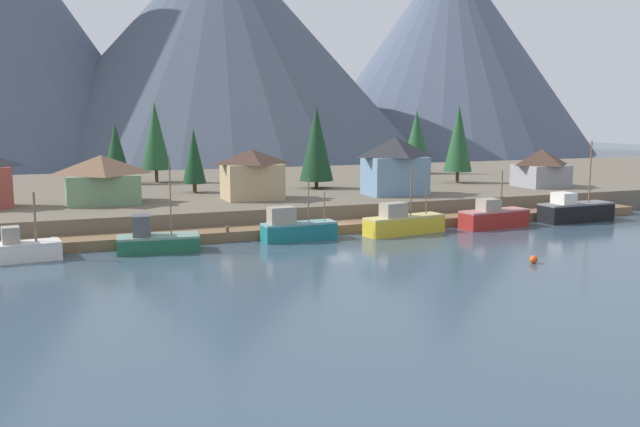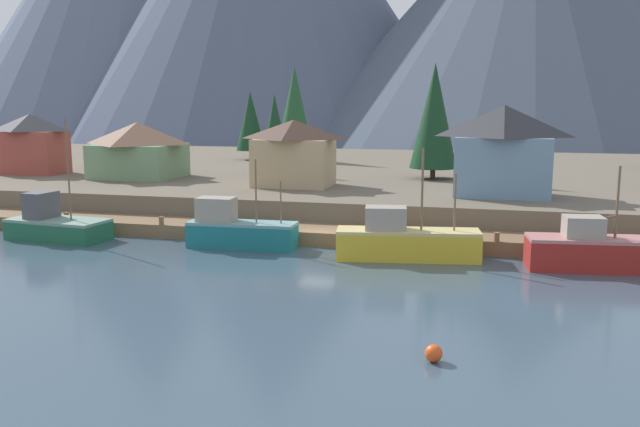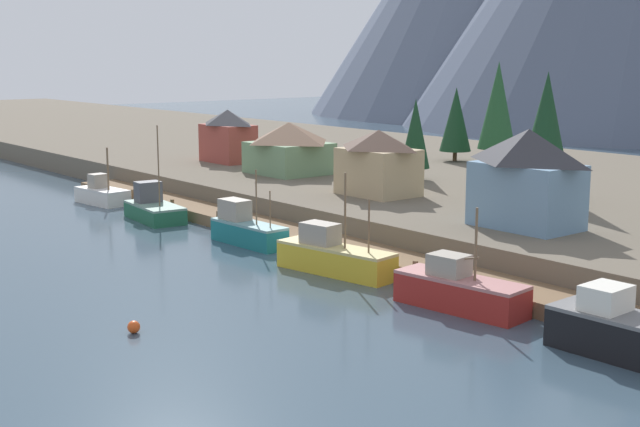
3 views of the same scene
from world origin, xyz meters
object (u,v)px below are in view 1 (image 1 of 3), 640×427
at_px(fishing_boat_teal, 296,228).
at_px(conifer_mid_right, 116,150).
at_px(fishing_boat_yellow, 403,223).
at_px(fishing_boat_red, 494,217).
at_px(fishing_boat_white, 20,250).
at_px(house_green, 102,179).
at_px(house_grey, 541,167).
at_px(conifer_near_right, 194,156).
at_px(conifer_back_right, 458,138).
at_px(conifer_mid_left, 416,138).
at_px(house_blue, 395,165).
at_px(conifer_near_left, 316,143).
at_px(house_tan, 252,174).
at_px(fishing_boat_black, 575,211).
at_px(fishing_boat_green, 156,240).
at_px(conifer_back_left, 155,136).
at_px(channel_buoy, 534,259).

height_order(fishing_boat_teal, conifer_mid_right, conifer_mid_right).
relative_size(fishing_boat_yellow, fishing_boat_red, 1.11).
bearing_deg(fishing_boat_white, house_green, 59.04).
relative_size(fishing_boat_teal, house_grey, 1.17).
relative_size(conifer_near_right, conifer_back_right, 0.72).
bearing_deg(house_green, conifer_mid_left, 22.76).
bearing_deg(house_blue, fishing_boat_teal, -144.46).
distance_m(conifer_near_left, conifer_mid_left, 29.23).
xyz_separation_m(fishing_boat_teal, conifer_near_right, (-5.17, 24.20, 5.94)).
height_order(house_tan, house_green, house_tan).
relative_size(fishing_boat_red, conifer_near_left, 0.76).
height_order(fishing_boat_yellow, conifer_back_right, conifer_back_right).
xyz_separation_m(conifer_mid_right, conifer_back_right, (46.67, -16.49, 1.57)).
relative_size(fishing_boat_white, fishing_boat_yellow, 0.71).
relative_size(house_grey, conifer_mid_left, 0.61).
bearing_deg(house_blue, fishing_boat_yellow, -114.21).
bearing_deg(fishing_boat_black, fishing_boat_red, 178.90).
height_order(house_tan, conifer_back_right, conifer_back_right).
height_order(house_tan, house_grey, house_tan).
height_order(house_grey, house_green, house_green).
relative_size(fishing_boat_green, house_tan, 1.27).
bearing_deg(house_tan, conifer_mid_left, 34.56).
height_order(fishing_boat_black, conifer_mid_left, conifer_mid_left).
height_order(house_blue, conifer_back_right, conifer_back_right).
bearing_deg(fishing_boat_white, house_tan, 25.06).
relative_size(fishing_boat_red, conifer_mid_left, 0.79).
relative_size(fishing_boat_white, conifer_mid_right, 0.76).
bearing_deg(conifer_mid_right, fishing_boat_yellow, -57.88).
height_order(fishing_boat_yellow, fishing_boat_red, fishing_boat_yellow).
distance_m(conifer_near_right, conifer_back_left, 16.01).
bearing_deg(house_tan, fishing_boat_black, -23.25).
distance_m(fishing_boat_black, conifer_near_left, 34.04).
bearing_deg(house_tan, fishing_boat_red, -32.88).
height_order(conifer_mid_right, channel_buoy, conifer_mid_right).
distance_m(house_blue, conifer_back_right, 18.84).
xyz_separation_m(fishing_boat_white, conifer_back_right, (58.64, 23.25, 8.07)).
distance_m(fishing_boat_red, conifer_back_right, 26.61).
bearing_deg(fishing_boat_green, conifer_back_right, 32.71).
xyz_separation_m(house_blue, conifer_near_right, (-22.85, 11.57, 0.98)).
bearing_deg(conifer_near_left, fishing_boat_red, -63.52).
bearing_deg(conifer_back_left, fishing_boat_white, -113.68).
distance_m(house_blue, house_grey, 23.42).
relative_size(conifer_back_left, channel_buoy, 16.85).
xyz_separation_m(fishing_boat_red, conifer_near_left, (-11.86, 23.82, 7.41)).
height_order(conifer_mid_left, conifer_back_left, conifer_back_left).
height_order(fishing_boat_yellow, house_tan, house_tan).
height_order(fishing_boat_teal, conifer_mid_left, conifer_mid_left).
bearing_deg(house_grey, house_tan, 178.88).
bearing_deg(fishing_boat_red, house_grey, 31.75).
height_order(house_tan, conifer_mid_left, conifer_mid_left).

